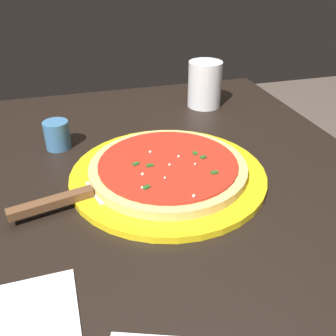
# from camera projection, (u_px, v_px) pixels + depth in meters

# --- Properties ---
(restaurant_table) EXTENTS (1.02, 0.85, 0.76)m
(restaurant_table) POSITION_uv_depth(u_px,v_px,m) (152.00, 251.00, 0.70)
(restaurant_table) COLOR black
(restaurant_table) RESTS_ON ground_plane
(serving_plate) EXTENTS (0.34, 0.34, 0.01)m
(serving_plate) POSITION_uv_depth(u_px,v_px,m) (168.00, 175.00, 0.66)
(serving_plate) COLOR yellow
(serving_plate) RESTS_ON restaurant_table
(pizza) EXTENTS (0.28, 0.28, 0.02)m
(pizza) POSITION_uv_depth(u_px,v_px,m) (168.00, 167.00, 0.65)
(pizza) COLOR #DBB26B
(pizza) RESTS_ON serving_plate
(pizza_server) EXTENTS (0.10, 0.22, 0.01)m
(pizza_server) POSITION_uv_depth(u_px,v_px,m) (77.00, 196.00, 0.59)
(pizza_server) COLOR silver
(pizza_server) RESTS_ON serving_plate
(cup_tall_drink) EXTENTS (0.08, 0.08, 0.11)m
(cup_tall_drink) POSITION_uv_depth(u_px,v_px,m) (205.00, 84.00, 0.93)
(cup_tall_drink) COLOR silver
(cup_tall_drink) RESTS_ON restaurant_table
(cup_small_sauce) EXTENTS (0.05, 0.05, 0.06)m
(cup_small_sauce) POSITION_uv_depth(u_px,v_px,m) (57.00, 135.00, 0.75)
(cup_small_sauce) COLOR teal
(cup_small_sauce) RESTS_ON restaurant_table
(napkin_folded_right) EXTENTS (0.12, 0.13, 0.00)m
(napkin_folded_right) POSITION_uv_depth(u_px,v_px,m) (22.00, 320.00, 0.41)
(napkin_folded_right) COLOR white
(napkin_folded_right) RESTS_ON restaurant_table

